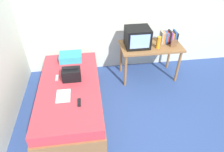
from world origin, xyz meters
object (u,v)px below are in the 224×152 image
bed (71,96)px  water_bottle (158,42)px  desk (150,49)px  picture_frame (174,44)px  handbag (72,74)px  remote_dark (79,102)px  book_row (169,37)px  remote_silver (57,78)px  tv (137,37)px  magazine (63,96)px  pillow (71,57)px

bed → water_bottle: (1.63, 0.57, 0.59)m
desk → picture_frame: bearing=-17.4°
handbag → bed: bearing=-109.5°
water_bottle → remote_dark: bearing=-145.6°
remote_dark → book_row: bearing=34.4°
picture_frame → water_bottle: bearing=178.3°
water_bottle → remote_silver: size_ratio=1.56×
bed → desk: desk is taller
tv → magazine: 1.69m
desk → water_bottle: size_ratio=5.15×
tv → water_bottle: tv is taller
picture_frame → magazine: size_ratio=0.49×
water_bottle → remote_silver: (-1.84, -0.37, -0.34)m
book_row → picture_frame: (0.04, -0.18, -0.04)m
tv → water_bottle: (0.37, -0.12, -0.07)m
tv → pillow: (-1.25, 0.05, -0.35)m
bed → remote_dark: size_ratio=12.82×
book_row → pillow: 1.90m
remote_dark → remote_silver: size_ratio=1.08×
pillow → remote_dark: pillow is taller
water_bottle → handbag: water_bottle is taller
pillow → handbag: bearing=-86.5°
water_bottle → picture_frame: bearing=-1.7°
water_bottle → remote_silver: bearing=-168.5°
bed → remote_silver: 0.38m
desk → remote_silver: bearing=-164.4°
desk → remote_dark: desk is taller
tv → handbag: bearing=-155.8°
book_row → remote_dark: size_ratio=2.04×
book_row → magazine: (-1.97, -1.00, -0.34)m
magazine → remote_dark: (0.24, -0.18, 0.01)m
book_row → handbag: (-1.84, -0.61, -0.25)m
handbag → desk: bearing=20.1°
remote_dark → remote_silver: (-0.37, 0.63, 0.00)m
remote_silver → water_bottle: bearing=11.5°
pillow → magazine: bearing=-95.0°
desk → handbag: bearing=-159.9°
picture_frame → handbag: (-1.88, -0.42, -0.21)m
book_row → desk: bearing=-170.0°
book_row → bed: bearing=-158.4°
magazine → remote_silver: remote_silver is taller
handbag → remote_dark: size_ratio=1.92×
pillow → handbag: 0.60m
magazine → remote_dark: remote_dark is taller
picture_frame → remote_dark: size_ratio=0.91×
handbag → water_bottle: bearing=15.2°
desk → remote_dark: size_ratio=7.44×
bed → water_bottle: size_ratio=8.88×
bed → handbag: bearing=70.5°
magazine → bed: bearing=73.8°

